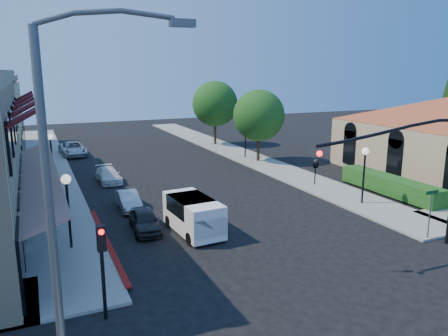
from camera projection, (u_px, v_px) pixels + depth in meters
name	position (u px, v px, depth m)	size (l,w,h in m)	color
ground	(330.00, 291.00, 16.37)	(120.00, 120.00, 0.00)	black
sidewalk_left	(47.00, 167.00, 36.97)	(3.50, 50.00, 0.12)	gray
sidewalk_right	(234.00, 152.00, 43.90)	(3.50, 50.00, 0.12)	gray
curb_red_strip	(107.00, 244.00, 20.77)	(0.25, 10.00, 0.06)	maroon
hedge	(389.00, 195.00, 29.04)	(1.40, 8.00, 1.10)	#1C4A15
street_tree_a	(259.00, 115.00, 38.56)	(4.56, 4.56, 6.48)	black
street_tree_b	(215.00, 104.00, 47.40)	(4.94, 4.94, 7.02)	black
signal_mast_arm	(422.00, 164.00, 19.14)	(8.01, 0.39, 6.00)	black
secondary_signal	(102.00, 255.00, 13.95)	(0.28, 0.42, 3.32)	black
cobra_streetlight	(66.00, 198.00, 9.81)	(3.60, 0.25, 9.31)	#595B5E
street_name_sign	(431.00, 206.00, 20.94)	(0.80, 0.06, 2.50)	#595B5E
lamppost_left_near	(67.00, 192.00, 19.54)	(0.44, 0.44, 3.57)	black
lamppost_left_far	(51.00, 145.00, 32.02)	(0.44, 0.44, 3.57)	black
lamppost_right_near	(365.00, 161.00, 26.28)	(0.44, 0.44, 3.57)	black
lamppost_right_far	(245.00, 129.00, 40.55)	(0.44, 0.44, 3.57)	black
white_van	(194.00, 213.00, 21.99)	(2.03, 4.18, 1.80)	white
parked_car_a	(145.00, 220.00, 22.36)	(1.35, 3.37, 1.15)	black
parked_car_b	(128.00, 200.00, 25.95)	(1.12, 3.22, 1.06)	#B9BCBF
parked_car_c	(108.00, 175.00, 32.19)	(1.49, 3.66, 1.06)	white
parked_car_d	(73.00, 149.00, 42.30)	(2.18, 4.74, 1.32)	silver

